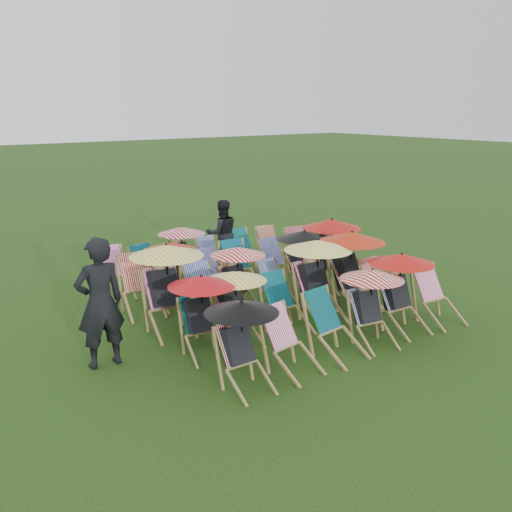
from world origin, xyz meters
TOP-DOWN VIEW (x-y plane):
  - ground at (0.00, 0.00)m, footprint 100.00×100.00m
  - deckchair_0 at (-2.06, -2.26)m, footprint 0.99×1.03m
  - deckchair_1 at (-1.26, -2.28)m, footprint 0.70×0.90m
  - deckchair_2 at (-0.39, -2.26)m, footprint 0.74×0.95m
  - deckchair_3 at (0.40, -2.26)m, footprint 1.00×1.06m
  - deckchair_4 at (1.22, -2.16)m, footprint 1.08×1.13m
  - deckchair_5 at (2.02, -2.30)m, footprint 0.70×0.92m
  - deckchair_6 at (-1.93, -1.01)m, footprint 1.01×1.07m
  - deckchair_7 at (-1.28, -0.99)m, footprint 0.97×1.02m
  - deckchair_8 at (-0.35, -1.08)m, footprint 0.66×0.89m
  - deckchair_9 at (0.45, -0.98)m, footprint 1.18×1.24m
  - deckchair_10 at (1.31, -0.99)m, footprint 1.21×1.32m
  - deckchair_11 at (1.91, -1.08)m, footprint 0.63×0.82m
  - deckchair_12 at (-1.92, 0.09)m, footprint 1.22×1.29m
  - deckchair_13 at (-1.17, 0.12)m, footprint 0.73×0.95m
  - deckchair_14 at (-0.42, 0.17)m, footprint 1.00×1.07m
  - deckchair_15 at (0.33, 0.01)m, footprint 0.58×0.78m
  - deckchair_16 at (1.12, 0.10)m, footprint 1.09×1.18m
  - deckchair_17 at (1.91, 0.19)m, footprint 1.19×1.24m
  - deckchair_18 at (-1.89, 1.15)m, footprint 0.83×1.05m
  - deckchair_19 at (-1.26, 1.20)m, footprint 1.01×1.05m
  - deckchair_20 at (-0.34, 1.21)m, footprint 0.59×0.82m
  - deckchair_21 at (0.34, 1.23)m, footprint 0.73×0.95m
  - deckchair_22 at (1.28, 1.15)m, footprint 0.62×0.84m
  - deckchair_23 at (2.07, 1.21)m, footprint 0.84×1.05m
  - deckchair_24 at (-1.90, 2.30)m, footprint 0.73×0.94m
  - deckchair_25 at (-1.15, 2.33)m, footprint 0.59×0.82m
  - deckchair_26 at (-0.35, 2.33)m, footprint 1.00×1.08m
  - deckchair_27 at (0.42, 2.37)m, footprint 0.57×0.78m
  - deckchair_28 at (1.31, 2.37)m, footprint 0.60×0.83m
  - deckchair_29 at (2.09, 2.41)m, footprint 0.66×0.84m
  - person_left at (-3.28, -0.49)m, footprint 0.71×0.48m
  - person_rear at (0.99, 2.88)m, footprint 0.90×0.79m

SIDE VIEW (x-z plane):
  - ground at x=0.00m, z-range 0.00..0.00m
  - deckchair_27 at x=0.42m, z-range 0.00..0.82m
  - deckchair_15 at x=0.33m, z-range 0.00..0.83m
  - deckchair_11 at x=1.91m, z-range 0.00..0.83m
  - deckchair_29 at x=2.09m, z-range 0.00..0.84m
  - deckchair_25 at x=-1.15m, z-range 0.00..0.87m
  - deckchair_20 at x=-0.34m, z-range 0.00..0.88m
  - deckchair_22 at x=1.28m, z-range 0.00..0.89m
  - deckchair_28 at x=1.31m, z-range 0.00..0.89m
  - deckchair_1 at x=-1.26m, z-range 0.00..0.91m
  - deckchair_8 at x=-0.35m, z-range 0.00..0.94m
  - deckchair_5 at x=2.02m, z-range 0.00..0.95m
  - deckchair_24 at x=-1.90m, z-range 0.00..0.95m
  - deckchair_21 at x=0.34m, z-range 0.00..0.96m
  - deckchair_2 at x=-0.39m, z-range 0.00..0.96m
  - deckchair_13 at x=-1.17m, z-range 0.00..0.97m
  - deckchair_23 at x=2.07m, z-range 0.00..1.01m
  - deckchair_18 at x=-1.89m, z-range 0.00..1.03m
  - deckchair_7 at x=-1.28m, z-range 0.03..1.19m
  - deckchair_0 at x=-2.06m, z-range 0.03..1.21m
  - deckchair_26 at x=-0.35m, z-range 0.03..1.21m
  - deckchair_3 at x=0.40m, z-range 0.03..1.22m
  - deckchair_14 at x=-0.42m, z-range 0.03..1.22m
  - deckchair_19 at x=-1.26m, z-range 0.03..1.23m
  - deckchair_6 at x=-1.93m, z-range 0.03..1.23m
  - deckchair_4 at x=1.22m, z-range 0.04..1.32m
  - deckchair_16 at x=1.12m, z-range 0.04..1.33m
  - deckchair_9 at x=0.45m, z-range 0.04..1.44m
  - deckchair_17 at x=1.91m, z-range 0.04..1.45m
  - deckchair_10 at x=1.31m, z-range 0.04..1.47m
  - deckchair_12 at x=-1.92m, z-range 0.04..1.49m
  - person_rear at x=0.99m, z-range 0.00..1.56m
  - person_left at x=-3.28m, z-range 0.00..1.91m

